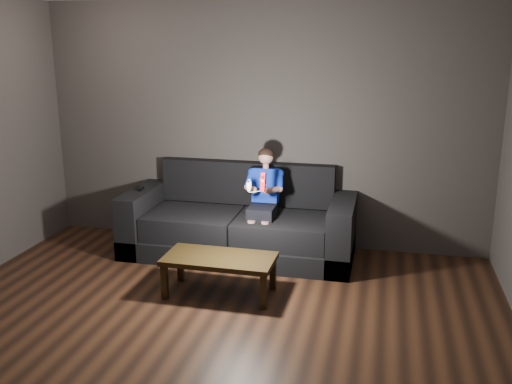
# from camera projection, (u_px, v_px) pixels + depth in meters

# --- Properties ---
(floor) EXTENTS (5.00, 5.00, 0.00)m
(floor) POSITION_uv_depth(u_px,v_px,m) (191.00, 352.00, 4.30)
(floor) COLOR black
(floor) RESTS_ON ground
(back_wall) EXTENTS (5.00, 0.04, 2.70)m
(back_wall) POSITION_uv_depth(u_px,v_px,m) (262.00, 126.00, 6.30)
(back_wall) COLOR #403A38
(back_wall) RESTS_ON ground
(sofa) EXTENTS (2.46, 1.06, 0.95)m
(sofa) POSITION_uv_depth(u_px,v_px,m) (240.00, 225.00, 6.22)
(sofa) COLOR black
(sofa) RESTS_ON floor
(child) EXTENTS (0.41, 0.50, 1.00)m
(child) POSITION_uv_depth(u_px,v_px,m) (264.00, 191.00, 5.97)
(child) COLOR black
(child) RESTS_ON sofa
(wii_remote_red) EXTENTS (0.05, 0.07, 0.19)m
(wii_remote_red) POSITION_uv_depth(u_px,v_px,m) (263.00, 182.00, 5.54)
(wii_remote_red) COLOR red
(wii_remote_red) RESTS_ON child
(nunchuk_white) EXTENTS (0.07, 0.09, 0.14)m
(nunchuk_white) POSITION_uv_depth(u_px,v_px,m) (249.00, 185.00, 5.59)
(nunchuk_white) COLOR white
(nunchuk_white) RESTS_ON child
(wii_remote_black) EXTENTS (0.06, 0.15, 0.03)m
(wii_remote_black) POSITION_uv_depth(u_px,v_px,m) (141.00, 189.00, 6.28)
(wii_remote_black) COLOR black
(wii_remote_black) RESTS_ON sofa
(coffee_table) EXTENTS (1.01, 0.52, 0.37)m
(coffee_table) POSITION_uv_depth(u_px,v_px,m) (219.00, 262.00, 5.20)
(coffee_table) COLOR black
(coffee_table) RESTS_ON floor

